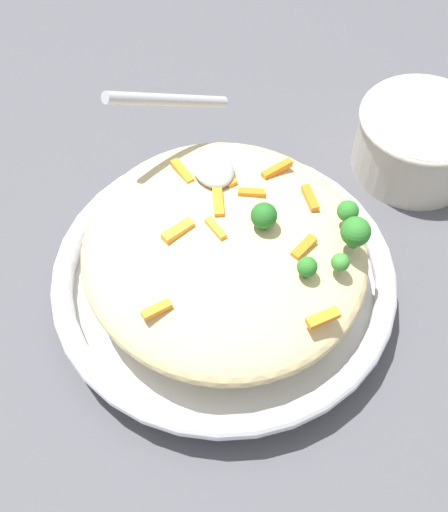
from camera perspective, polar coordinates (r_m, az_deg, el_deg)
name	(u,v)px	position (r m, az deg, el deg)	size (l,w,h in m)	color
ground_plane	(224,293)	(0.70, 0.00, -3.27)	(2.40, 2.40, 0.00)	#4C4C51
serving_bowl	(224,279)	(0.68, 0.00, -2.04)	(0.35, 0.35, 0.05)	silver
pasta_mound	(224,250)	(0.63, 0.00, 0.49)	(0.29, 0.28, 0.07)	#DBC689
carrot_piece_0	(182,172)	(0.66, -3.67, 7.35)	(0.03, 0.01, 0.01)	orange
carrot_piece_1	(216,231)	(0.60, -0.66, 2.24)	(0.03, 0.01, 0.01)	orange
carrot_piece_2	(323,318)	(0.56, 8.63, -5.37)	(0.03, 0.01, 0.01)	orange
carrot_piece_3	(157,309)	(0.56, -5.90, -4.66)	(0.03, 0.01, 0.01)	orange
carrot_piece_4	(251,193)	(0.63, 2.39, 5.51)	(0.03, 0.01, 0.01)	orange
carrot_piece_5	(178,231)	(0.60, -4.04, 2.19)	(0.03, 0.01, 0.01)	orange
carrot_piece_6	(277,169)	(0.66, 4.63, 7.55)	(0.04, 0.01, 0.01)	orange
carrot_piece_7	(310,198)	(0.64, 7.53, 5.06)	(0.03, 0.01, 0.01)	orange
carrot_piece_8	(304,247)	(0.60, 6.98, 0.74)	(0.03, 0.01, 0.01)	orange
carrot_piece_9	(222,173)	(0.65, -0.13, 7.27)	(0.04, 0.01, 0.01)	orange
carrot_piece_10	(218,199)	(0.63, -0.53, 4.98)	(0.04, 0.01, 0.01)	orange
broccoli_floret_0	(348,211)	(0.62, 10.75, 3.86)	(0.02, 0.02, 0.02)	#296820
broccoli_floret_1	(340,262)	(0.59, 10.12, -0.55)	(0.02, 0.02, 0.02)	#377928
broccoli_floret_2	(264,216)	(0.60, 3.50, 3.50)	(0.02, 0.02, 0.03)	#205B1C
broccoli_floret_3	(356,232)	(0.60, 11.41, 2.07)	(0.03, 0.03, 0.03)	#296820
broccoli_floret_4	(307,267)	(0.58, 7.26, -0.96)	(0.02, 0.02, 0.02)	#296820
serving_spoon	(197,143)	(0.65, -2.35, 9.82)	(0.12, 0.14, 0.09)	#B7B7BC
companion_bowl	(419,139)	(0.81, 16.66, 9.77)	(0.15, 0.15, 0.08)	beige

